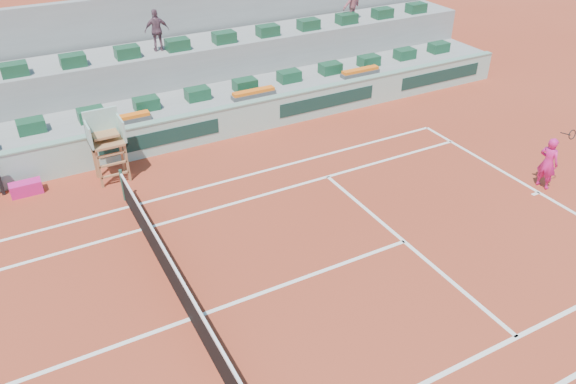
{
  "coord_description": "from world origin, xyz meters",
  "views": [
    {
      "loc": [
        -2.56,
        -9.63,
        9.66
      ],
      "look_at": [
        4.0,
        2.5,
        1.0
      ],
      "focal_mm": 35.0,
      "sensor_mm": 36.0,
      "label": 1
    }
  ],
  "objects": [
    {
      "name": "player_bag",
      "position": [
        -2.68,
        7.8,
        0.21
      ],
      "size": [
        0.97,
        0.43,
        0.43
      ],
      "primitive_type": "cube",
      "color": "#D61B76",
      "rests_on": "ground"
    },
    {
      "name": "spectator_right",
      "position": [
        12.41,
        11.98,
        3.47
      ],
      "size": [
        1.29,
        1.01,
        1.75
      ],
      "primitive_type": "imported",
      "rotation": [
        0.0,
        0.0,
        3.51
      ],
      "color": "#8A454E",
      "rests_on": "seating_tier_upper"
    },
    {
      "name": "seating_tier_lower",
      "position": [
        0.0,
        10.7,
        0.6
      ],
      "size": [
        36.0,
        4.0,
        1.2
      ],
      "primitive_type": "cube",
      "color": "#969693",
      "rests_on": "ground"
    },
    {
      "name": "seat_row_upper",
      "position": [
        0.0,
        11.7,
        2.82
      ],
      "size": [
        32.9,
        0.6,
        0.44
      ],
      "color": "#17472B",
      "rests_on": "seating_tier_upper"
    },
    {
      "name": "advertising_hoarding",
      "position": [
        0.02,
        8.5,
        0.63
      ],
      "size": [
        36.0,
        0.34,
        1.26
      ],
      "color": "#9DC5B5",
      "rests_on": "ground"
    },
    {
      "name": "flower_planters",
      "position": [
        -1.5,
        9.0,
        1.33
      ],
      "size": [
        26.8,
        0.36,
        0.28
      ],
      "color": "#4E4E4E",
      "rests_on": "seating_tier_lower"
    },
    {
      "name": "stadium_back_wall",
      "position": [
        0.0,
        13.9,
        2.2
      ],
      "size": [
        36.0,
        0.4,
        4.4
      ],
      "primitive_type": "cube",
      "color": "#969693",
      "rests_on": "ground"
    },
    {
      "name": "seating_tier_upper",
      "position": [
        0.0,
        12.3,
        1.3
      ],
      "size": [
        36.0,
        2.4,
        2.6
      ],
      "primitive_type": "cube",
      "color": "#969693",
      "rests_on": "ground"
    },
    {
      "name": "ground",
      "position": [
        0.0,
        0.0,
        0.0
      ],
      "size": [
        90.0,
        90.0,
        0.0
      ],
      "primitive_type": "plane",
      "color": "#9A331D",
      "rests_on": "ground"
    },
    {
      "name": "spectator_mid",
      "position": [
        3.32,
        11.95,
        3.41
      ],
      "size": [
        0.99,
        0.51,
        1.61
      ],
      "primitive_type": "imported",
      "rotation": [
        0.0,
        0.0,
        3.01
      ],
      "color": "#6A4654",
      "rests_on": "seating_tier_upper"
    },
    {
      "name": "umpire_chair",
      "position": [
        0.0,
        7.5,
        1.54
      ],
      "size": [
        1.1,
        0.9,
        2.4
      ],
      "color": "#9A633A",
      "rests_on": "ground"
    },
    {
      "name": "seat_row_lower",
      "position": [
        0.0,
        9.8,
        1.42
      ],
      "size": [
        32.9,
        0.6,
        0.44
      ],
      "color": "#17472B",
      "rests_on": "seating_tier_lower"
    },
    {
      "name": "court_lines",
      "position": [
        0.0,
        0.0,
        0.01
      ],
      "size": [
        23.89,
        11.09,
        0.01
      ],
      "color": "white",
      "rests_on": "ground"
    },
    {
      "name": "tennis_player",
      "position": [
        12.27,
        0.23,
        0.89
      ],
      "size": [
        0.52,
        0.91,
        2.28
      ],
      "color": "#D61B76",
      "rests_on": "ground"
    },
    {
      "name": "tennis_net",
      "position": [
        0.0,
        0.0,
        0.53
      ],
      "size": [
        0.1,
        11.97,
        1.1
      ],
      "color": "black",
      "rests_on": "ground"
    }
  ]
}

